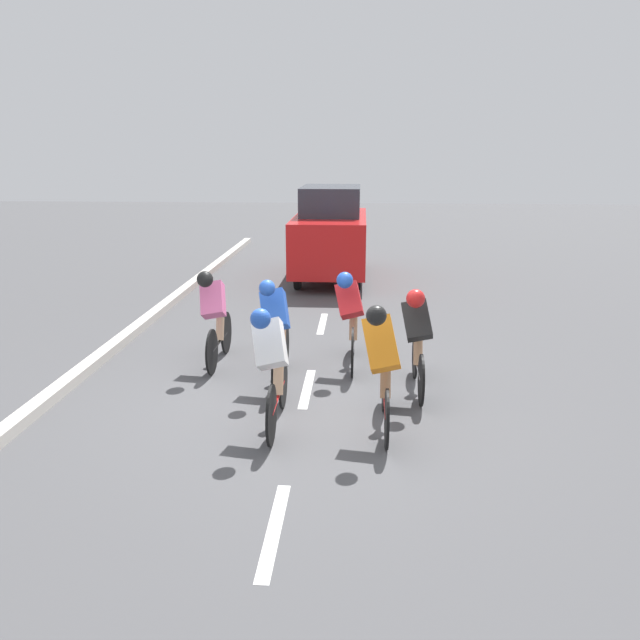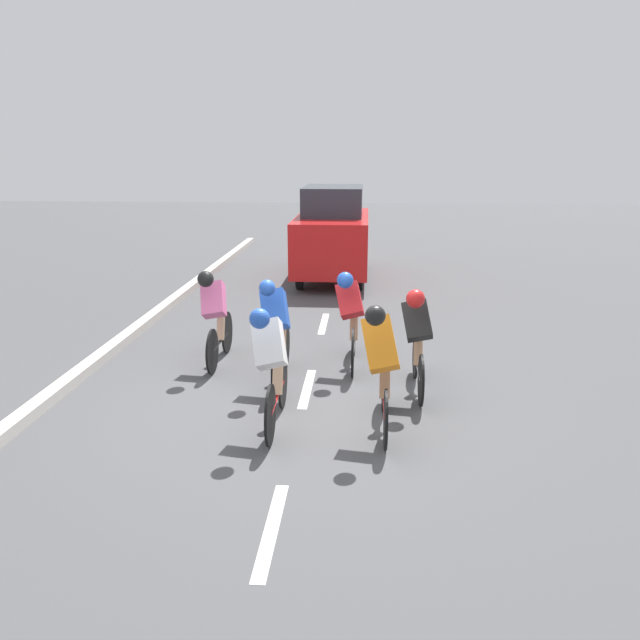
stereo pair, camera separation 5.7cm
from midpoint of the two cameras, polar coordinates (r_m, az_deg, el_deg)
ground_plane at (r=7.86m, az=-1.34°, el=-7.74°), size 60.00×60.00×0.00m
lane_stripe_near at (r=5.53m, az=-4.15°, el=-18.50°), size 0.12×1.40×0.01m
lane_stripe_mid at (r=8.36m, az=-0.98°, el=-6.25°), size 0.12×1.40×0.01m
lane_stripe_far at (r=11.39m, az=0.48°, el=-0.32°), size 0.12×1.40×0.01m
curb at (r=9.19m, az=-21.36°, el=-4.88°), size 0.20×26.66×0.14m
cyclist_orange at (r=6.92m, az=5.88°, el=-3.95°), size 0.45×1.65×1.52m
cyclist_blue at (r=8.35m, az=-3.76°, el=-0.77°), size 0.44×1.69×1.48m
cyclist_white at (r=7.00m, az=-4.22°, el=-3.98°), size 0.44×1.69×1.46m
cyclist_black at (r=8.06m, az=9.08°, el=-1.52°), size 0.42×1.62×1.44m
cyclist_pink at (r=9.17m, az=-9.38°, el=0.55°), size 0.41×1.62×1.45m
cyclist_red at (r=8.96m, az=3.03°, el=0.37°), size 0.44×1.69×1.45m
support_car at (r=15.26m, az=1.29°, el=7.92°), size 1.70×3.96×2.22m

